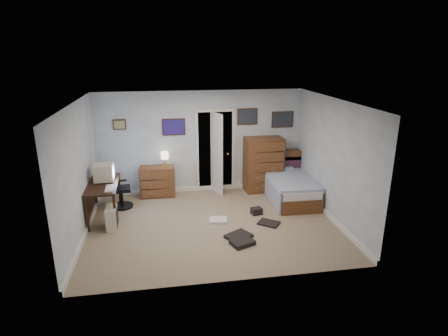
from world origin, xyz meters
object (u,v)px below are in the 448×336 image
Objects in this scene: office_chair at (119,192)px; bed at (289,188)px; low_dresser at (158,181)px; computer_desk at (99,192)px; tall_dresser at (263,164)px.

bed is at bearing -8.24° from office_chair.
office_chair is 1.16× the size of low_dresser.
tall_dresser reaches higher than computer_desk.
low_dresser is at bearing 167.82° from bed.
tall_dresser is at bearing 3.03° from office_chair.
office_chair is 0.71× the size of tall_dresser.
computer_desk is 0.64m from office_chair.
computer_desk is at bearing -134.98° from low_dresser.
low_dresser is 3.17m from bed.
low_dresser is at bearing 176.04° from tall_dresser.
computer_desk is 3.96m from tall_dresser.
tall_dresser reaches higher than office_chair.
office_chair reaches higher than bed.
low_dresser is 0.61× the size of tall_dresser.
office_chair is at bearing -142.54° from low_dresser.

